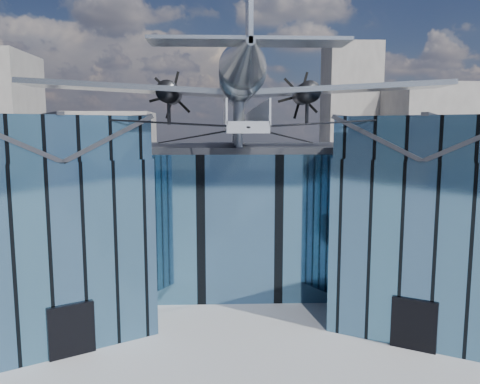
{
  "coord_description": "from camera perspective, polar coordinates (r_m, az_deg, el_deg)",
  "views": [
    {
      "loc": [
        -1.11,
        -26.5,
        10.99
      ],
      "look_at": [
        0.0,
        2.0,
        7.2
      ],
      "focal_mm": 35.0,
      "sensor_mm": 36.0,
      "label": 1
    }
  ],
  "objects": [
    {
      "name": "ground_plane",
      "position": [
        28.71,
        0.16,
        -14.94
      ],
      "size": [
        120.0,
        120.0,
        0.0
      ],
      "primitive_type": "plane",
      "color": "gray"
    },
    {
      "name": "museum",
      "position": [
        32.79,
        -0.26,
        -2.0
      ],
      "size": [
        32.88,
        24.5,
        17.6
      ],
      "color": "teal",
      "rests_on": "ground"
    },
    {
      "name": "bg_towers",
      "position": [
        77.03,
        -0.33,
        6.84
      ],
      "size": [
        77.0,
        24.5,
        26.0
      ],
      "color": "gray",
      "rests_on": "ground"
    },
    {
      "name": "tree_side_e",
      "position": [
        44.57,
        24.83,
        -3.27
      ],
      "size": [
        3.07,
        3.07,
        4.66
      ],
      "rotation": [
        0.0,
        0.0,
        0.03
      ],
      "color": "#382216",
      "rests_on": "ground"
    }
  ]
}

